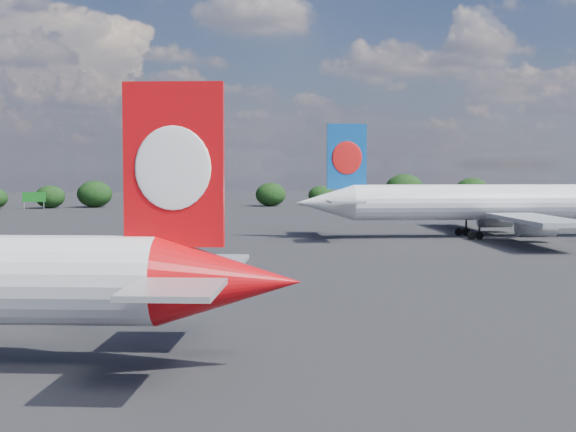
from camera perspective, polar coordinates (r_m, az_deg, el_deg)
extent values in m
plane|color=black|center=(105.60, -14.05, -2.82)|extent=(500.00, 500.00, 0.00)
cone|color=red|center=(45.49, -4.22, -4.66)|extent=(9.28, 7.10, 5.14)
cube|color=red|center=(45.50, -8.12, 3.63)|extent=(5.60, 1.96, 9.26)
ellipsoid|color=white|center=(45.20, -8.20, 3.40)|extent=(4.23, 1.32, 4.73)
ellipsoid|color=white|center=(45.81, -8.05, 3.40)|extent=(4.23, 1.32, 4.73)
cube|color=#929599|center=(40.23, -8.16, -5.19)|extent=(6.07, 7.16, 0.31)
cube|color=#929599|center=(51.27, -5.71, -3.26)|extent=(6.07, 7.16, 0.31)
cylinder|color=silver|center=(133.03, 13.96, 0.97)|extent=(43.82, 11.18, 5.72)
cone|color=silver|center=(127.10, 2.65, 0.95)|extent=(9.80, 6.83, 5.72)
cube|color=#0D4995|center=(127.45, 4.19, 4.25)|extent=(6.31, 1.37, 10.29)
ellipsoid|color=red|center=(127.11, 4.22, 4.15)|extent=(4.79, 0.84, 5.26)
ellipsoid|color=red|center=(127.79, 4.17, 4.15)|extent=(4.79, 0.84, 5.26)
cube|color=#929599|center=(121.18, 4.10, 1.03)|extent=(5.97, 7.46, 0.34)
cube|color=#929599|center=(133.61, 3.28, 1.28)|extent=(5.97, 7.46, 0.34)
cube|color=#929599|center=(120.00, 17.25, -0.24)|extent=(10.27, 23.63, 0.63)
cube|color=#929599|center=(147.94, 12.95, 0.54)|extent=(10.27, 23.63, 0.63)
cylinder|color=#929599|center=(126.25, 17.23, -0.73)|extent=(6.06, 3.79, 3.09)
cube|color=#929599|center=(126.19, 17.24, -0.37)|extent=(2.54, 0.66, 1.37)
cylinder|color=#929599|center=(143.34, 14.51, -0.18)|extent=(6.06, 3.79, 3.09)
cube|color=#929599|center=(143.29, 14.51, 0.14)|extent=(2.54, 0.66, 1.37)
cylinder|color=black|center=(129.31, 13.46, -0.87)|extent=(0.36, 0.36, 2.86)
cylinder|color=black|center=(129.40, 13.45, -1.35)|extent=(1.31, 0.67, 1.26)
cylinder|color=black|center=(129.01, 12.92, -1.36)|extent=(1.31, 0.67, 1.26)
cylinder|color=black|center=(135.83, 12.56, -0.65)|extent=(0.36, 0.36, 2.86)
cylinder|color=black|center=(135.91, 12.55, -1.10)|extent=(1.31, 0.67, 1.26)
cylinder|color=black|center=(135.54, 12.04, -1.11)|extent=(1.31, 0.67, 1.26)
cube|color=#136019|center=(222.13, -17.63, 1.30)|extent=(6.00, 0.30, 2.60)
cylinder|color=#989AA1|center=(222.48, -18.26, 0.72)|extent=(0.20, 0.20, 2.00)
cylinder|color=#989AA1|center=(221.99, -16.97, 0.74)|extent=(0.20, 0.20, 2.00)
cube|color=yellow|center=(227.15, -9.93, 1.66)|extent=(5.00, 0.30, 3.00)
cylinder|color=#989AA1|center=(227.26, -9.92, 0.97)|extent=(0.30, 0.30, 2.50)
ellipsoid|color=black|center=(225.56, -16.57, 1.32)|extent=(7.98, 6.75, 6.14)
ellipsoid|color=black|center=(226.58, -13.59, 1.53)|extent=(9.55, 8.08, 7.34)
ellipsoid|color=black|center=(229.06, -9.25, 1.75)|extent=(11.05, 9.35, 8.50)
ellipsoid|color=black|center=(229.40, -5.81, 1.60)|extent=(9.19, 7.78, 7.07)
ellipsoid|color=black|center=(226.40, -1.24, 1.54)|extent=(8.65, 7.32, 6.65)
ellipsoid|color=black|center=(230.31, 2.36, 1.46)|extent=(7.45, 6.30, 5.73)
ellipsoid|color=black|center=(238.07, 4.69, 1.59)|extent=(8.23, 6.96, 6.33)
ellipsoid|color=black|center=(241.78, 8.27, 1.91)|extent=(11.67, 9.87, 8.97)
ellipsoid|color=black|center=(245.16, 12.96, 1.76)|extent=(10.25, 8.67, 7.89)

